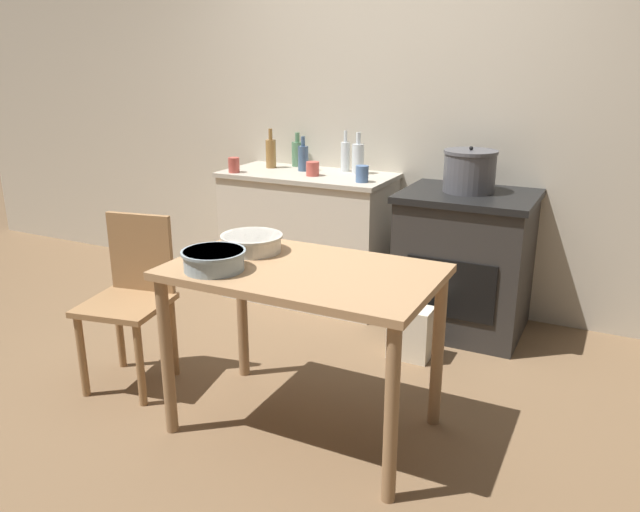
{
  "coord_description": "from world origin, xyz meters",
  "views": [
    {
      "loc": [
        1.49,
        -2.45,
        1.65
      ],
      "look_at": [
        0.0,
        0.53,
        0.59
      ],
      "focal_mm": 35.0,
      "sensor_mm": 36.0,
      "label": 1
    }
  ],
  "objects_px": {
    "chair": "(132,295)",
    "mixing_bowl_large": "(214,259)",
    "work_table": "(303,293)",
    "bottle_left": "(298,153)",
    "bottle_center_left": "(358,158)",
    "flour_sack": "(411,332)",
    "bottle_center": "(271,153)",
    "bottle_far_left": "(303,158)",
    "cup_right": "(234,165)",
    "stock_pot": "(470,171)",
    "stove": "(464,262)",
    "cup_mid_right": "(313,169)",
    "cup_center_right": "(362,174)",
    "bottle_mid_left": "(345,156)",
    "mixing_bowl_small": "(252,242)"
  },
  "relations": [
    {
      "from": "stock_pot",
      "to": "bottle_center",
      "type": "relative_size",
      "value": 1.16
    },
    {
      "from": "bottle_center",
      "to": "cup_right",
      "type": "distance_m",
      "value": 0.31
    },
    {
      "from": "bottle_mid_left",
      "to": "bottle_center_left",
      "type": "distance_m",
      "value": 0.13
    },
    {
      "from": "work_table",
      "to": "flour_sack",
      "type": "bearing_deg",
      "value": 76.86
    },
    {
      "from": "flour_sack",
      "to": "bottle_center",
      "type": "height_order",
      "value": "bottle_center"
    },
    {
      "from": "mixing_bowl_large",
      "to": "bottle_left",
      "type": "bearing_deg",
      "value": 108.12
    },
    {
      "from": "stove",
      "to": "cup_right",
      "type": "distance_m",
      "value": 1.66
    },
    {
      "from": "mixing_bowl_large",
      "to": "mixing_bowl_small",
      "type": "bearing_deg",
      "value": 89.89
    },
    {
      "from": "flour_sack",
      "to": "bottle_left",
      "type": "xyz_separation_m",
      "value": [
        -1.16,
        0.79,
        0.84
      ]
    },
    {
      "from": "flour_sack",
      "to": "cup_center_right",
      "type": "relative_size",
      "value": 2.93
    },
    {
      "from": "mixing_bowl_small",
      "to": "cup_right",
      "type": "bearing_deg",
      "value": 127.11
    },
    {
      "from": "bottle_center_left",
      "to": "cup_mid_right",
      "type": "bearing_deg",
      "value": -139.25
    },
    {
      "from": "bottle_left",
      "to": "bottle_center_left",
      "type": "bearing_deg",
      "value": -10.06
    },
    {
      "from": "mixing_bowl_small",
      "to": "cup_right",
      "type": "relative_size",
      "value": 2.85
    },
    {
      "from": "stove",
      "to": "bottle_center_left",
      "type": "height_order",
      "value": "bottle_center_left"
    },
    {
      "from": "flour_sack",
      "to": "cup_mid_right",
      "type": "xyz_separation_m",
      "value": [
        -0.88,
        0.5,
        0.8
      ]
    },
    {
      "from": "stock_pot",
      "to": "cup_right",
      "type": "xyz_separation_m",
      "value": [
        -1.56,
        -0.19,
        -0.05
      ]
    },
    {
      "from": "cup_center_right",
      "to": "cup_right",
      "type": "relative_size",
      "value": 1.02
    },
    {
      "from": "stock_pot",
      "to": "cup_right",
      "type": "bearing_deg",
      "value": -172.89
    },
    {
      "from": "stock_pot",
      "to": "bottle_left",
      "type": "bearing_deg",
      "value": 169.87
    },
    {
      "from": "bottle_far_left",
      "to": "cup_right",
      "type": "xyz_separation_m",
      "value": [
        -0.39,
        -0.27,
        -0.04
      ]
    },
    {
      "from": "work_table",
      "to": "cup_center_right",
      "type": "bearing_deg",
      "value": 102.35
    },
    {
      "from": "stock_pot",
      "to": "bottle_mid_left",
      "type": "distance_m",
      "value": 0.92
    },
    {
      "from": "cup_center_right",
      "to": "chair",
      "type": "bearing_deg",
      "value": -118.34
    },
    {
      "from": "stock_pot",
      "to": "bottle_center",
      "type": "height_order",
      "value": "bottle_center"
    },
    {
      "from": "bottle_mid_left",
      "to": "stove",
      "type": "bearing_deg",
      "value": -13.43
    },
    {
      "from": "bottle_far_left",
      "to": "bottle_mid_left",
      "type": "relative_size",
      "value": 0.86
    },
    {
      "from": "cup_center_right",
      "to": "cup_mid_right",
      "type": "bearing_deg",
      "value": 171.31
    },
    {
      "from": "bottle_left",
      "to": "cup_mid_right",
      "type": "bearing_deg",
      "value": -47.14
    },
    {
      "from": "bottle_center_left",
      "to": "stock_pot",
      "type": "bearing_deg",
      "value": -10.17
    },
    {
      "from": "chair",
      "to": "mixing_bowl_large",
      "type": "xyz_separation_m",
      "value": [
        0.68,
        -0.2,
        0.35
      ]
    },
    {
      "from": "cup_right",
      "to": "chair",
      "type": "bearing_deg",
      "value": -81.18
    },
    {
      "from": "cup_center_right",
      "to": "mixing_bowl_large",
      "type": "bearing_deg",
      "value": -91.3
    },
    {
      "from": "stove",
      "to": "cup_mid_right",
      "type": "relative_size",
      "value": 9.47
    },
    {
      "from": "work_table",
      "to": "bottle_center",
      "type": "height_order",
      "value": "bottle_center"
    },
    {
      "from": "work_table",
      "to": "stove",
      "type": "bearing_deg",
      "value": 75.72
    },
    {
      "from": "mixing_bowl_large",
      "to": "bottle_left",
      "type": "relative_size",
      "value": 1.15
    },
    {
      "from": "work_table",
      "to": "bottle_left",
      "type": "distance_m",
      "value": 1.97
    },
    {
      "from": "bottle_center_left",
      "to": "chair",
      "type": "bearing_deg",
      "value": -109.89
    },
    {
      "from": "bottle_mid_left",
      "to": "cup_right",
      "type": "height_order",
      "value": "bottle_mid_left"
    },
    {
      "from": "bottle_far_left",
      "to": "bottle_center",
      "type": "height_order",
      "value": "bottle_center"
    },
    {
      "from": "mixing_bowl_large",
      "to": "bottle_center_left",
      "type": "distance_m",
      "value": 1.81
    },
    {
      "from": "work_table",
      "to": "bottle_left",
      "type": "bearing_deg",
      "value": 119.17
    },
    {
      "from": "mixing_bowl_large",
      "to": "bottle_far_left",
      "type": "height_order",
      "value": "bottle_far_left"
    },
    {
      "from": "bottle_center_left",
      "to": "cup_right",
      "type": "xyz_separation_m",
      "value": [
        -0.77,
        -0.33,
        -0.06
      ]
    },
    {
      "from": "work_table",
      "to": "bottle_center_left",
      "type": "height_order",
      "value": "bottle_center_left"
    },
    {
      "from": "stock_pot",
      "to": "bottle_center",
      "type": "bearing_deg",
      "value": 176.63
    },
    {
      "from": "chair",
      "to": "flour_sack",
      "type": "relative_size",
      "value": 2.9
    },
    {
      "from": "bottle_left",
      "to": "cup_right",
      "type": "distance_m",
      "value": 0.5
    },
    {
      "from": "chair",
      "to": "cup_right",
      "type": "bearing_deg",
      "value": 88.42
    }
  ]
}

